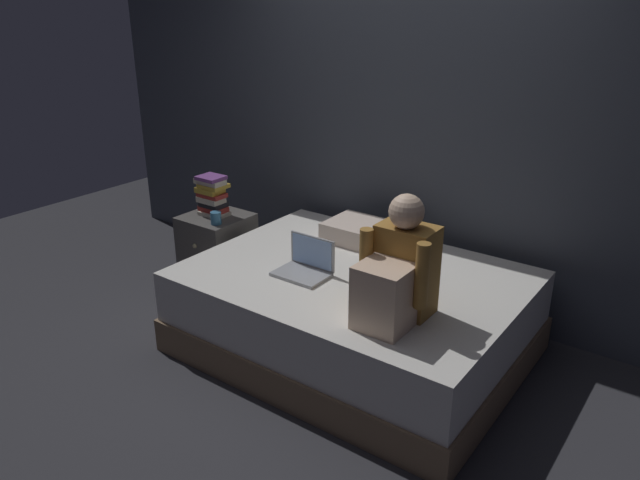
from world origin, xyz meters
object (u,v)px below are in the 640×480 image
person_sitting (398,273)px  pillow (368,234)px  bed (354,312)px  mug (216,218)px  book_stack (212,195)px  laptop (306,265)px  nightstand (218,253)px

person_sitting → pillow: (-0.66, 0.78, -0.19)m
bed → mug: 1.23m
book_stack → mug: size_ratio=3.30×
laptop → pillow: laptop is taller
bed → person_sitting: 0.78m
bed → laptop: laptop is taller
laptop → nightstand: bearing=164.1°
bed → book_stack: size_ratio=6.73×
person_sitting → book_stack: bearing=165.8°
bed → laptop: (-0.23, -0.19, 0.33)m
bed → nightstand: 1.31m
book_stack → laptop: bearing=-15.8°
laptop → book_stack: book_stack is taller
laptop → person_sitting: bearing=-11.7°
bed → pillow: size_ratio=3.57×
mug → person_sitting: bearing=-11.3°
bed → pillow: 0.59m
book_stack → nightstand: bearing=-14.6°
bed → nightstand: (-1.30, 0.12, 0.03)m
nightstand → pillow: pillow is taller
nightstand → bed: bearing=-5.1°
person_sitting → laptop: (-0.70, 0.14, -0.20)m
bed → pillow: pillow is taller
nightstand → book_stack: book_stack is taller
laptop → pillow: size_ratio=0.57×
mug → book_stack: bearing=141.2°
nightstand → mug: (0.13, -0.12, 0.34)m
nightstand → mug: size_ratio=6.58×
bed → pillow: bearing=113.2°
nightstand → book_stack: (-0.03, 0.01, 0.45)m
bed → person_sitting: person_sitting is taller
person_sitting → pillow: bearing=130.2°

